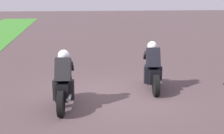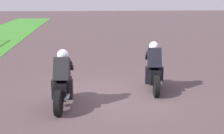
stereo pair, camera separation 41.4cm
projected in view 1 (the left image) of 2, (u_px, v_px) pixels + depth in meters
name	position (u px, v px, depth m)	size (l,w,h in m)	color
ground_plane	(113.00, 95.00, 9.51)	(120.00, 120.00, 0.00)	#4F3D3F
rider_lane_a	(152.00, 70.00, 9.97)	(2.04, 0.57, 1.51)	black
rider_lane_b	(64.00, 84.00, 8.36)	(2.04, 0.58, 1.51)	black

